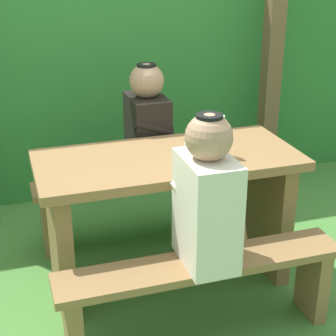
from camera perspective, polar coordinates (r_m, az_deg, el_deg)
The scene contains 11 objects.
ground_plane at distance 3.24m, azimuth 0.00°, elevation -11.50°, with size 12.00×12.00×0.00m, color #4A8239.
hedge_backdrop at distance 4.45m, azimuth -6.96°, elevation 11.34°, with size 6.40×0.92×1.91m, color #307832.
pergola_post_right at distance 4.14m, azimuth 10.92°, elevation 11.80°, with size 0.12×0.12×2.13m, color brown.
picnic_table at distance 2.98m, azimuth 0.00°, elevation -3.18°, with size 1.40×0.64×0.77m.
bench_near at distance 2.66m, azimuth 3.54°, elevation -11.97°, with size 1.40×0.24×0.44m.
bench_far at distance 3.52m, azimuth -2.61°, elevation -2.65°, with size 1.40×0.24×0.44m.
person_white_shirt at distance 2.43m, azimuth 4.09°, elevation -3.04°, with size 0.25×0.35×0.72m.
person_black_coat at distance 3.36m, azimuth -2.17°, elevation 4.42°, with size 0.25×0.35×0.72m.
drinking_glass at distance 2.83m, azimuth 2.37°, elevation 1.82°, with size 0.07×0.07×0.08m, color silver.
bottle_left at distance 2.86m, azimuth 5.61°, elevation 3.02°, with size 0.06×0.06×0.22m.
cell_phone at distance 3.11m, azimuth 4.77°, elevation 2.98°, with size 0.07×0.14×0.01m, color black.
Camera 1 is at (-0.82, -2.55, 1.83)m, focal length 58.05 mm.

